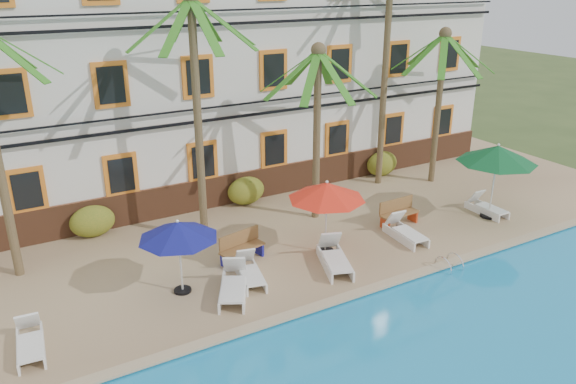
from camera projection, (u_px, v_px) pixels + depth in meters
ground at (342, 286)px, 16.56m from camera, size 100.00×100.00×0.00m
pool_deck at (264, 222)px, 20.56m from camera, size 30.00×12.00×0.25m
pool_coping at (361, 292)px, 15.74m from camera, size 30.00×0.35×0.06m
hotel_building at (205, 60)px, 22.68m from camera, size 25.40×6.44×10.22m
palm_b at (196, 87)px, 17.25m from camera, size 4.05×4.05×7.99m
palm_c at (317, 107)px, 19.22m from camera, size 4.05×4.05×6.27m
palm_d at (387, 43)px, 21.94m from camera, size 4.05×4.05×9.26m
palm_e at (440, 84)px, 22.76m from camera, size 4.05×4.05×6.43m
shrub_left at (92, 221)px, 18.96m from camera, size 1.50×0.90×1.10m
shrub_mid at (246, 191)px, 21.64m from camera, size 1.50×0.90×1.10m
shrub_right at (382, 164)px, 24.72m from camera, size 1.50×0.90×1.10m
umbrella_blue at (178, 231)px, 15.14m from camera, size 2.21×2.21×2.22m
umbrella_red at (327, 191)px, 17.32m from camera, size 2.45×2.45×2.45m
umbrella_green at (497, 155)px, 19.81m from camera, size 2.81×2.81×2.81m
lounger_a at (30, 342)px, 13.23m from camera, size 0.74×1.72×0.79m
lounger_b at (233, 285)px, 15.57m from camera, size 1.55×2.07×0.93m
lounger_c at (250, 272)px, 16.32m from camera, size 0.98×1.82×0.82m
lounger_d at (334, 258)px, 17.05m from camera, size 1.35×2.11×0.94m
lounger_e at (405, 231)px, 18.86m from camera, size 0.78×1.85×0.85m
lounger_f at (486, 207)px, 20.89m from camera, size 0.59×1.65×0.78m
bench_left at (241, 246)px, 17.39m from camera, size 1.57×0.79×0.93m
bench_right at (398, 212)px, 19.91m from camera, size 1.51×0.52×0.93m
pool_ladder at (449, 266)px, 17.18m from camera, size 0.54×0.74×0.74m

